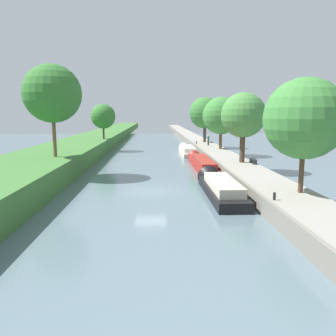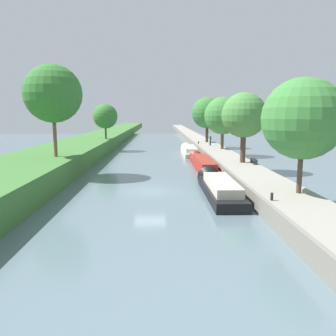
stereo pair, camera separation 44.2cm
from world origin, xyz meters
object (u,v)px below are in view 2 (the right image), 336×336
object	(u,v)px
narrowboat_cream	(189,151)
mooring_bollard_far	(198,143)
narrowboat_red	(202,163)
mooring_bollard_near	(272,197)
narrowboat_black	(218,187)
person_walking	(210,140)
park_bench	(254,160)

from	to	relation	value
narrowboat_cream	mooring_bollard_far	world-z (taller)	mooring_bollard_far
narrowboat_red	mooring_bollard_near	world-z (taller)	mooring_bollard_near
mooring_bollard_near	mooring_bollard_far	bearing A→B (deg)	90.00
narrowboat_red	narrowboat_cream	distance (m)	13.70
narrowboat_black	mooring_bollard_far	bearing A→B (deg)	86.31
narrowboat_red	mooring_bollard_near	bearing A→B (deg)	-85.21
person_walking	narrowboat_red	bearing A→B (deg)	-101.56
narrowboat_cream	park_bench	world-z (taller)	park_bench
mooring_bollard_far	mooring_bollard_near	bearing A→B (deg)	-90.00
narrowboat_red	park_bench	bearing A→B (deg)	-46.13
person_walking	park_bench	distance (m)	20.60
narrowboat_cream	mooring_bollard_near	xyz separation A→B (m)	(1.98, -33.23, 0.82)
narrowboat_red	mooring_bollard_near	xyz separation A→B (m)	(1.64, -19.53, 0.81)
mooring_bollard_near	person_walking	bearing A→B (deg)	87.43
narrowboat_black	mooring_bollard_near	distance (m)	6.83
mooring_bollard_near	park_bench	distance (m)	15.04
narrowboat_black	park_bench	xyz separation A→B (m)	(5.00, 8.27, 0.90)
mooring_bollard_near	narrowboat_black	bearing A→B (deg)	107.42
mooring_bollard_near	narrowboat_red	bearing A→B (deg)	94.79
person_walking	mooring_bollard_far	xyz separation A→B (m)	(-1.59, 2.67, -0.65)
person_walking	narrowboat_cream	bearing A→B (deg)	-149.98
narrowboat_red	mooring_bollard_far	size ratio (longest dim) A/B	32.81
narrowboat_black	mooring_bollard_far	world-z (taller)	mooring_bollard_far
park_bench	mooring_bollard_near	bearing A→B (deg)	-101.38
mooring_bollard_far	park_bench	bearing A→B (deg)	-82.72
park_bench	narrowboat_cream	bearing A→B (deg)	104.98
narrowboat_red	mooring_bollard_far	distance (m)	18.52
narrowboat_black	park_bench	world-z (taller)	park_bench
narrowboat_cream	mooring_bollard_far	distance (m)	5.19
narrowboat_black	mooring_bollard_far	distance (m)	31.56
narrowboat_black	narrowboat_cream	size ratio (longest dim) A/B	0.94
mooring_bollard_near	park_bench	size ratio (longest dim) A/B	0.30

